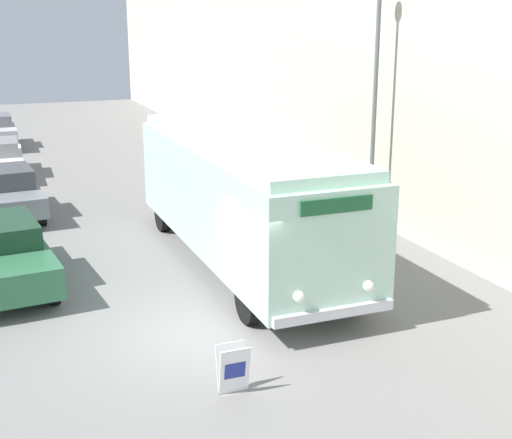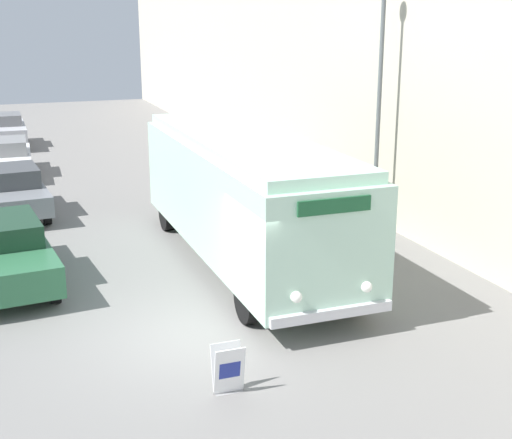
{
  "view_description": "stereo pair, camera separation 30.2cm",
  "coord_description": "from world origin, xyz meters",
  "px_view_note": "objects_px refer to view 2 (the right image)",
  "views": [
    {
      "loc": [
        -3.59,
        -12.0,
        5.99
      ],
      "look_at": [
        1.72,
        1.38,
        1.83
      ],
      "focal_mm": 50.0,
      "sensor_mm": 36.0,
      "label": 1
    },
    {
      "loc": [
        -3.31,
        -12.11,
        5.99
      ],
      "look_at": [
        1.72,
        1.38,
        1.83
      ],
      "focal_mm": 50.0,
      "sensor_mm": 36.0,
      "label": 2
    }
  ],
  "objects_px": {
    "sign_board": "(228,370)",
    "streetlamp": "(380,74)",
    "vintage_bus": "(245,193)",
    "parked_car_mid": "(14,191)",
    "parked_car_distant": "(4,130)",
    "parked_car_far": "(7,157)",
    "parked_car_near": "(5,251)"
  },
  "relations": [
    {
      "from": "parked_car_near",
      "to": "parked_car_distant",
      "type": "bearing_deg",
      "value": 83.23
    },
    {
      "from": "sign_board",
      "to": "vintage_bus",
      "type": "bearing_deg",
      "value": 67.96
    },
    {
      "from": "vintage_bus",
      "to": "streetlamp",
      "type": "xyz_separation_m",
      "value": [
        4.29,
        1.15,
        2.65
      ]
    },
    {
      "from": "vintage_bus",
      "to": "parked_car_mid",
      "type": "relative_size",
      "value": 2.33
    },
    {
      "from": "parked_car_near",
      "to": "parked_car_far",
      "type": "bearing_deg",
      "value": 82.67
    },
    {
      "from": "streetlamp",
      "to": "sign_board",
      "type": "bearing_deg",
      "value": -133.42
    },
    {
      "from": "parked_car_mid",
      "to": "parked_car_far",
      "type": "xyz_separation_m",
      "value": [
        -0.0,
        6.05,
        -0.07
      ]
    },
    {
      "from": "sign_board",
      "to": "streetlamp",
      "type": "bearing_deg",
      "value": 46.58
    },
    {
      "from": "parked_car_mid",
      "to": "parked_car_distant",
      "type": "distance_m",
      "value": 12.58
    },
    {
      "from": "vintage_bus",
      "to": "streetlamp",
      "type": "bearing_deg",
      "value": 15.04
    },
    {
      "from": "sign_board",
      "to": "parked_car_distant",
      "type": "bearing_deg",
      "value": 96.26
    },
    {
      "from": "parked_car_far",
      "to": "parked_car_distant",
      "type": "height_order",
      "value": "parked_car_distant"
    },
    {
      "from": "sign_board",
      "to": "parked_car_far",
      "type": "height_order",
      "value": "parked_car_far"
    },
    {
      "from": "streetlamp",
      "to": "parked_car_near",
      "type": "height_order",
      "value": "streetlamp"
    },
    {
      "from": "vintage_bus",
      "to": "sign_board",
      "type": "distance_m",
      "value": 6.52
    },
    {
      "from": "parked_car_far",
      "to": "sign_board",
      "type": "bearing_deg",
      "value": -79.02
    },
    {
      "from": "sign_board",
      "to": "parked_car_mid",
      "type": "relative_size",
      "value": 0.2
    },
    {
      "from": "parked_car_mid",
      "to": "parked_car_distant",
      "type": "bearing_deg",
      "value": 85.47
    },
    {
      "from": "parked_car_near",
      "to": "parked_car_distant",
      "type": "distance_m",
      "value": 18.53
    },
    {
      "from": "sign_board",
      "to": "streetlamp",
      "type": "height_order",
      "value": "streetlamp"
    },
    {
      "from": "parked_car_mid",
      "to": "parked_car_distant",
      "type": "height_order",
      "value": "parked_car_distant"
    },
    {
      "from": "sign_board",
      "to": "parked_car_far",
      "type": "xyz_separation_m",
      "value": [
        -2.8,
        18.48,
        0.3
      ]
    },
    {
      "from": "parked_car_far",
      "to": "parked_car_distant",
      "type": "bearing_deg",
      "value": 91.84
    },
    {
      "from": "streetlamp",
      "to": "parked_car_near",
      "type": "bearing_deg",
      "value": -176.73
    },
    {
      "from": "parked_car_far",
      "to": "streetlamp",
      "type": "bearing_deg",
      "value": -47.94
    },
    {
      "from": "sign_board",
      "to": "parked_car_mid",
      "type": "bearing_deg",
      "value": 102.69
    },
    {
      "from": "parked_car_near",
      "to": "parked_car_mid",
      "type": "xyz_separation_m",
      "value": [
        0.44,
        5.94,
        -0.0
      ]
    },
    {
      "from": "vintage_bus",
      "to": "parked_car_mid",
      "type": "bearing_deg",
      "value": 128.49
    },
    {
      "from": "parked_car_near",
      "to": "parked_car_mid",
      "type": "height_order",
      "value": "parked_car_near"
    },
    {
      "from": "parked_car_mid",
      "to": "parked_car_near",
      "type": "bearing_deg",
      "value": -98.48
    },
    {
      "from": "parked_car_distant",
      "to": "vintage_bus",
      "type": "bearing_deg",
      "value": -74.76
    },
    {
      "from": "vintage_bus",
      "to": "parked_car_mid",
      "type": "distance_m",
      "value": 8.4
    }
  ]
}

